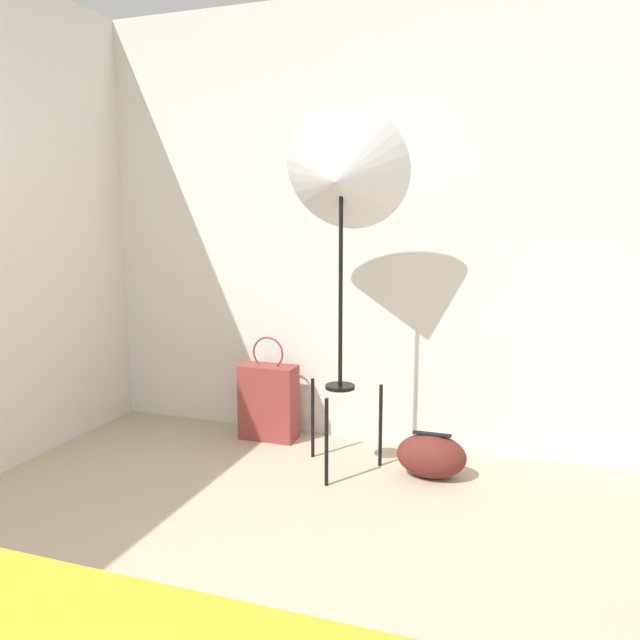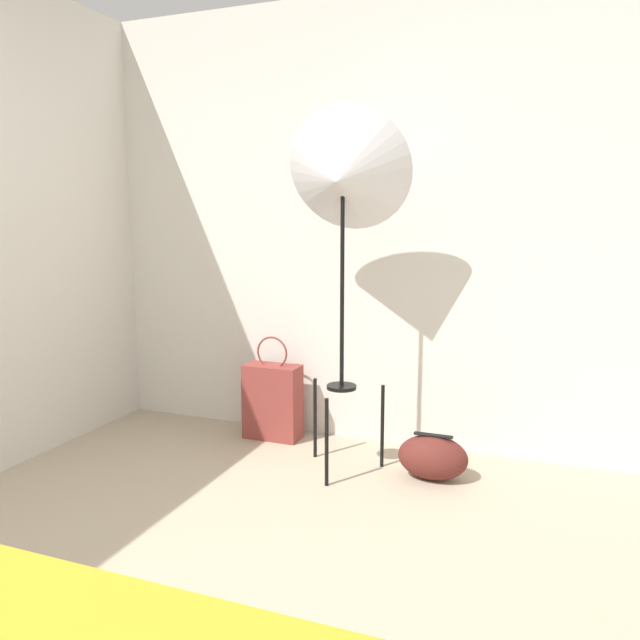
% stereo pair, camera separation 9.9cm
% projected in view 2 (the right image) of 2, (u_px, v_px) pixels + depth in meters
% --- Properties ---
extents(wall_back, '(8.00, 0.05, 2.60)m').
position_uv_depth(wall_back, '(343.00, 226.00, 3.72)').
color(wall_back, silver).
rests_on(wall_back, ground_plane).
extents(photo_umbrella, '(0.67, 0.46, 1.91)m').
position_uv_depth(photo_umbrella, '(343.00, 178.00, 3.14)').
color(photo_umbrella, black).
rests_on(photo_umbrella, ground_plane).
extents(tote_bag, '(0.35, 0.17, 0.64)m').
position_uv_depth(tote_bag, '(273.00, 401.00, 3.83)').
color(tote_bag, brown).
rests_on(tote_bag, ground_plane).
extents(duffel_bag, '(0.36, 0.23, 0.24)m').
position_uv_depth(duffel_bag, '(433.00, 457.00, 3.24)').
color(duffel_bag, '#5B231E').
rests_on(duffel_bag, ground_plane).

